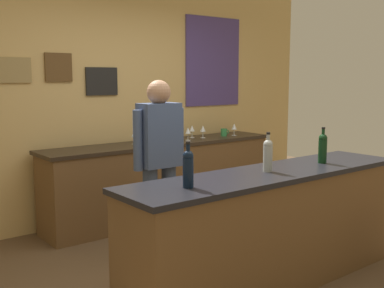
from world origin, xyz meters
TOP-DOWN VIEW (x-y plane):
  - ground_plane at (0.00, 0.00)m, footprint 10.00×10.00m
  - back_wall at (0.01, 2.03)m, footprint 6.00×0.09m
  - bar_counter at (0.00, -0.40)m, footprint 2.60×0.60m
  - side_counter at (0.40, 1.65)m, footprint 2.94×0.56m
  - bartender at (-0.39, 0.56)m, footprint 0.52×0.21m
  - wine_bottle_a at (-0.85, -0.44)m, footprint 0.07×0.07m
  - wine_bottle_b at (-0.04, -0.39)m, footprint 0.07×0.07m
  - wine_bottle_c at (0.61, -0.42)m, footprint 0.07×0.07m
  - wine_glass_a at (0.03, 1.69)m, footprint 0.07×0.07m
  - wine_glass_b at (0.71, 1.58)m, footprint 0.07×0.07m
  - wine_glass_c at (0.90, 1.74)m, footprint 0.07×0.07m
  - wine_glass_d at (0.99, 1.64)m, footprint 0.07×0.07m
  - wine_glass_e at (1.46, 1.58)m, footprint 0.07×0.07m
  - coffee_mug at (1.32, 1.62)m, footprint 0.12×0.08m

SIDE VIEW (x-z plane):
  - ground_plane at x=0.00m, z-range 0.00..0.00m
  - side_counter at x=0.40m, z-range 0.00..0.90m
  - bar_counter at x=0.00m, z-range 0.00..0.92m
  - bartender at x=-0.39m, z-range 0.13..1.75m
  - coffee_mug at x=1.32m, z-range 0.90..1.00m
  - wine_glass_a at x=0.03m, z-range 0.93..1.09m
  - wine_glass_b at x=0.71m, z-range 0.93..1.09m
  - wine_glass_c at x=0.90m, z-range 0.93..1.09m
  - wine_glass_d at x=0.99m, z-range 0.93..1.09m
  - wine_glass_e at x=1.46m, z-range 0.93..1.09m
  - wine_bottle_a at x=-0.85m, z-range 0.90..1.21m
  - wine_bottle_b at x=-0.04m, z-range 0.90..1.21m
  - wine_bottle_c at x=0.61m, z-range 0.90..1.21m
  - back_wall at x=0.01m, z-range 0.01..2.81m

